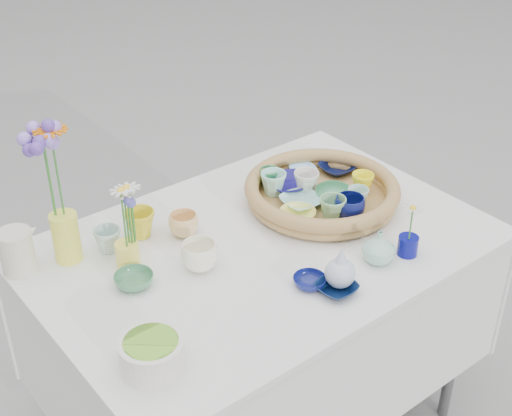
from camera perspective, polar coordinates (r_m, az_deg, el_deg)
wicker_tray at (r=2.18m, az=5.29°, el=1.25°), size 0.47×0.47×0.08m
tray_ceramic_0 at (r=2.22m, az=2.72°, el=1.93°), size 0.17×0.17×0.03m
tray_ceramic_1 at (r=2.33m, az=6.49°, el=3.17°), size 0.12×0.12×0.03m
tray_ceramic_2 at (r=2.22m, az=8.52°, el=1.98°), size 0.08×0.08×0.06m
tray_ceramic_3 at (r=2.18m, az=6.21°, el=1.09°), size 0.14×0.14×0.03m
tray_ceramic_4 at (r=2.07m, az=6.13°, el=-0.09°), size 0.09×0.09×0.07m
tray_ceramic_5 at (r=2.14m, az=3.64°, el=0.49°), size 0.13×0.13×0.03m
tray_ceramic_6 at (r=2.18m, az=1.40°, el=1.97°), size 0.10×0.10×0.07m
tray_ceramic_7 at (r=2.19m, az=4.04°, el=2.03°), size 0.09×0.09×0.07m
tray_ceramic_8 at (r=2.32m, az=3.79°, el=2.99°), size 0.11×0.11×0.02m
tray_ceramic_9 at (r=2.08m, az=7.50°, el=0.03°), size 0.09×0.09×0.07m
tray_ceramic_10 at (r=2.07m, az=3.36°, el=-0.61°), size 0.13×0.13×0.03m
tray_ceramic_11 at (r=2.15m, az=8.14°, el=0.84°), size 0.08×0.08×0.06m
tray_ceramic_12 at (r=2.23m, az=1.10°, el=2.44°), size 0.07×0.07×0.06m
loose_ceramic_0 at (r=2.04m, az=-9.25°, el=-1.25°), size 0.11×0.11×0.08m
loose_ceramic_1 at (r=2.04m, az=-5.81°, el=-1.33°), size 0.10×0.10×0.07m
loose_ceramic_2 at (r=1.87m, az=-9.74°, el=-5.72°), size 0.12×0.12×0.03m
loose_ceramic_3 at (r=1.90m, az=-4.55°, el=-3.85°), size 0.10×0.10×0.08m
loose_ceramic_4 at (r=1.85m, az=4.30°, el=-5.90°), size 0.10×0.10×0.03m
loose_ceramic_5 at (r=2.00m, az=-11.76°, el=-2.52°), size 0.09×0.09×0.07m
loose_ceramic_6 at (r=1.83m, az=6.45°, el=-6.40°), size 0.11×0.11×0.02m
fluted_bowl at (r=1.62m, az=-8.33°, el=-11.51°), size 0.18×0.18×0.08m
bud_vase_paleblue at (r=1.83m, az=6.78°, el=-4.66°), size 0.10×0.10×0.12m
bud_vase_seafoam at (r=1.94m, az=9.81°, el=-3.08°), size 0.11×0.11×0.09m
bud_vase_cobalt at (r=1.99m, az=12.05°, el=-2.95°), size 0.06×0.06×0.06m
single_daisy at (r=1.94m, az=12.29°, el=-1.26°), size 0.08×0.08×0.12m
tall_vase_yellow at (r=1.97m, az=-14.95°, el=-2.27°), size 0.10×0.10×0.14m
gerbera at (r=1.88m, az=-15.61°, el=2.68°), size 0.12×0.12×0.26m
hydrangea at (r=1.89m, az=-16.22°, el=2.37°), size 0.11×0.11×0.31m
white_pitcher at (r=1.97m, az=-18.58°, el=-3.33°), size 0.15×0.12×0.12m
daisy_cup at (r=1.94m, az=-10.23°, el=-3.65°), size 0.08×0.08×0.07m
daisy_posy at (r=1.87m, az=-10.06°, el=-0.67°), size 0.10×0.10×0.17m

